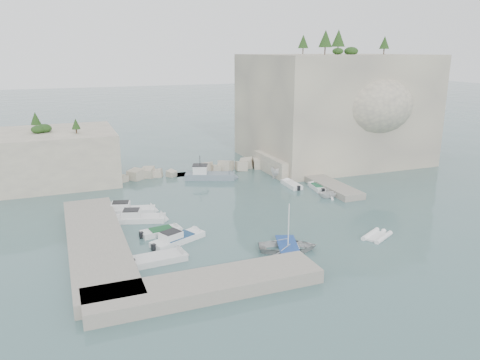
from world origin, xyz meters
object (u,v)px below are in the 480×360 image
object	(u,v)px
inflatable_dinghy	(377,238)
tender_east_b	(317,189)
tender_east_a	(328,197)
motorboat_b	(140,221)
rowboat	(288,251)
work_boat	(210,179)
motorboat_a	(129,213)
motorboat_e	(160,261)
motorboat_c	(161,234)
motorboat_d	(178,242)
tender_east_d	(288,178)
tender_east_c	(292,186)

from	to	relation	value
inflatable_dinghy	tender_east_b	bearing A→B (deg)	50.57
tender_east_a	motorboat_b	bearing A→B (deg)	102.42
rowboat	work_boat	size ratio (longest dim) A/B	0.70
motorboat_a	rowboat	world-z (taller)	motorboat_a
tender_east_a	motorboat_e	bearing A→B (deg)	126.95
motorboat_c	motorboat_d	size ratio (longest dim) A/B	0.72
tender_east_d	motorboat_a	bearing A→B (deg)	114.84
motorboat_d	work_boat	bearing A→B (deg)	39.71
tender_east_c	motorboat_b	bearing A→B (deg)	106.68
motorboat_b	motorboat_d	world-z (taller)	same
motorboat_c	work_boat	distance (m)	20.99
rowboat	inflatable_dinghy	size ratio (longest dim) A/B	1.51
tender_east_a	tender_east_d	xyz separation A→B (m)	(-0.48, 10.17, 0.00)
tender_east_c	tender_east_d	world-z (taller)	tender_east_d
motorboat_b	work_boat	bearing A→B (deg)	65.12
motorboat_a	tender_east_c	bearing A→B (deg)	21.49
motorboat_a	motorboat_e	size ratio (longest dim) A/B	1.28
motorboat_b	tender_east_b	size ratio (longest dim) A/B	1.50
motorboat_b	motorboat_c	xyz separation A→B (m)	(1.37, -4.54, 0.00)
inflatable_dinghy	tender_east_a	bearing A→B (deg)	50.14
motorboat_d	inflatable_dinghy	distance (m)	19.33
motorboat_e	tender_east_d	size ratio (longest dim) A/B	0.96
motorboat_d	tender_east_a	size ratio (longest dim) A/B	2.11
motorboat_b	tender_east_a	bearing A→B (deg)	16.95
rowboat	tender_east_a	world-z (taller)	tender_east_a
inflatable_dinghy	tender_east_d	bearing A→B (deg)	56.13
motorboat_e	tender_east_a	bearing A→B (deg)	20.14
rowboat	inflatable_dinghy	world-z (taller)	rowboat
tender_east_a	work_boat	world-z (taller)	work_boat
tender_east_a	tender_east_d	size ratio (longest dim) A/B	0.55
motorboat_b	tender_east_a	distance (m)	23.30
tender_east_d	inflatable_dinghy	bearing A→B (deg)	-176.35
rowboat	motorboat_c	bearing A→B (deg)	69.35
tender_east_a	motorboat_d	bearing A→B (deg)	121.13
motorboat_b	tender_east_d	xyz separation A→B (m)	(22.81, 9.90, 0.00)
motorboat_b	inflatable_dinghy	bearing A→B (deg)	-14.64
motorboat_b	tender_east_a	size ratio (longest dim) A/B	2.13
motorboat_e	inflatable_dinghy	size ratio (longest dim) A/B	1.39
motorboat_b	rowboat	size ratio (longest dim) A/B	1.13
tender_east_a	tender_east_b	size ratio (longest dim) A/B	0.71
motorboat_e	tender_east_c	xyz separation A→B (m)	(21.34, 16.34, 0.00)
motorboat_c	tender_east_a	size ratio (longest dim) A/B	1.53
motorboat_d	motorboat_e	distance (m)	4.33
motorboat_b	tender_east_d	size ratio (longest dim) A/B	1.17
motorboat_c	motorboat_d	world-z (taller)	motorboat_d
rowboat	tender_east_d	xyz separation A→B (m)	(11.53, 22.60, 0.00)
motorboat_b	tender_east_c	bearing A→B (deg)	32.71
motorboat_b	inflatable_dinghy	size ratio (longest dim) A/B	1.70
tender_east_b	tender_east_d	bearing A→B (deg)	17.99
motorboat_b	motorboat_d	bearing A→B (deg)	-53.32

